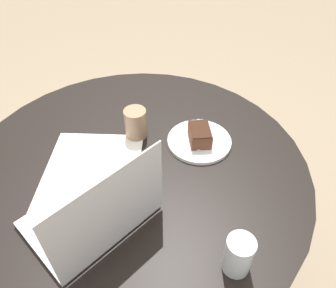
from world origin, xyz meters
TOP-DOWN VIEW (x-y plane):
  - ground_plane at (0.00, 0.00)m, footprint 12.00×12.00m
  - dining_table at (0.00, 0.00)m, footprint 1.09×1.09m
  - paper_document at (0.00, -0.13)m, footprint 0.39×0.36m
  - plate at (-0.06, 0.23)m, footprint 0.21×0.21m
  - cake_slice at (-0.05, 0.22)m, footprint 0.10×0.08m
  - fork at (-0.09, 0.24)m, footprint 0.17×0.07m
  - coffee_glass at (-0.14, 0.02)m, footprint 0.07×0.07m
  - water_glass at (0.38, 0.19)m, footprint 0.07×0.07m
  - laptop at (0.20, -0.12)m, footprint 0.37×0.39m

SIDE VIEW (x-z plane):
  - ground_plane at x=0.00m, z-range 0.00..0.00m
  - dining_table at x=0.00m, z-range 0.21..0.98m
  - paper_document at x=0.00m, z-range 0.77..0.77m
  - plate at x=-0.06m, z-range 0.77..0.78m
  - fork at x=-0.09m, z-range 0.78..0.79m
  - cake_slice at x=-0.05m, z-range 0.78..0.83m
  - laptop at x=0.20m, z-range 0.69..0.94m
  - coffee_glass at x=-0.14m, z-range 0.77..0.87m
  - water_glass at x=0.38m, z-range 0.77..0.88m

